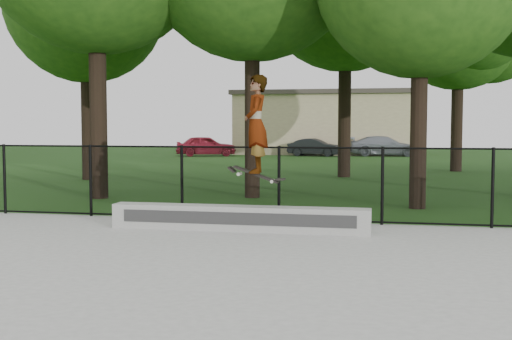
# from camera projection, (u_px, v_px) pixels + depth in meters

# --- Properties ---
(ground) EXTENTS (100.00, 100.00, 0.00)m
(ground) POSITION_uv_depth(u_px,v_px,m) (189.00, 308.00, 6.91)
(ground) COLOR #214C15
(ground) RESTS_ON ground
(concrete_slab) EXTENTS (14.00, 12.00, 0.06)m
(concrete_slab) POSITION_uv_depth(u_px,v_px,m) (189.00, 305.00, 6.91)
(concrete_slab) COLOR #989793
(concrete_slab) RESTS_ON ground
(grind_ledge) EXTENTS (4.72, 0.40, 0.45)m
(grind_ledge) POSITION_uv_depth(u_px,v_px,m) (239.00, 218.00, 11.59)
(grind_ledge) COLOR #ADAEA8
(grind_ledge) RESTS_ON concrete_slab
(car_a) EXTENTS (4.10, 2.66, 1.31)m
(car_a) POSITION_uv_depth(u_px,v_px,m) (206.00, 146.00, 40.86)
(car_a) COLOR maroon
(car_a) RESTS_ON ground
(car_b) EXTENTS (3.20, 1.60, 1.11)m
(car_b) POSITION_uv_depth(u_px,v_px,m) (315.00, 147.00, 40.78)
(car_b) COLOR black
(car_b) RESTS_ON ground
(car_c) EXTENTS (4.18, 2.08, 1.28)m
(car_c) POSITION_uv_depth(u_px,v_px,m) (384.00, 146.00, 40.90)
(car_c) COLOR gray
(car_c) RESTS_ON ground
(skater_airborne) EXTENTS (0.80, 0.70, 1.95)m
(skater_airborne) POSITION_uv_depth(u_px,v_px,m) (256.00, 126.00, 11.30)
(skater_airborne) COLOR black
(skater_airborne) RESTS_ON ground
(chainlink_fence) EXTENTS (16.06, 0.06, 1.50)m
(chainlink_fence) POSITION_uv_depth(u_px,v_px,m) (279.00, 184.00, 12.62)
(chainlink_fence) COLOR black
(chainlink_fence) RESTS_ON concrete_slab
(distant_building) EXTENTS (12.40, 6.40, 4.30)m
(distant_building) POSITION_uv_depth(u_px,v_px,m) (327.00, 122.00, 44.31)
(distant_building) COLOR #C6B48B
(distant_building) RESTS_ON ground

